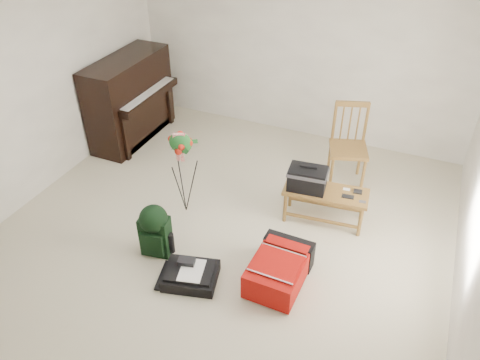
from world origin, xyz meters
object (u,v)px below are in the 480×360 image
at_px(piano, 131,101).
at_px(dining_chair, 349,146).
at_px(green_backpack, 154,228).
at_px(flower_stand, 183,174).
at_px(red_suitcase, 281,266).
at_px(black_duffel, 191,274).
at_px(bench, 313,182).

height_order(piano, dining_chair, piano).
xyz_separation_m(piano, green_backpack, (1.66, -2.06, -0.26)).
xyz_separation_m(dining_chair, green_backpack, (-1.57, -2.19, -0.18)).
distance_m(piano, green_backpack, 2.66).
xyz_separation_m(piano, flower_stand, (1.60, -1.29, -0.05)).
xyz_separation_m(red_suitcase, black_duffel, (-0.83, -0.40, -0.09)).
height_order(piano, black_duffel, piano).
height_order(bench, dining_chair, dining_chair).
bearing_deg(bench, piano, 158.87).
bearing_deg(dining_chair, red_suitcase, -113.64).
relative_size(dining_chair, green_backpack, 1.72).
xyz_separation_m(piano, red_suitcase, (3.03, -1.88, -0.43)).
distance_m(dining_chair, flower_stand, 2.16).
height_order(piano, flower_stand, piano).
bearing_deg(green_backpack, red_suitcase, -1.77).
distance_m(green_backpack, flower_stand, 0.80).
bearing_deg(piano, flower_stand, -38.87).
distance_m(red_suitcase, flower_stand, 1.60).
bearing_deg(black_duffel, dining_chair, 52.47).
relative_size(green_backpack, flower_stand, 0.56).
relative_size(bench, red_suitcase, 1.31).
height_order(green_backpack, flower_stand, flower_stand).
bearing_deg(piano, black_duffel, -45.97).
xyz_separation_m(bench, flower_stand, (-1.44, -0.48, 0.02)).
relative_size(piano, flower_stand, 1.34).
xyz_separation_m(dining_chair, red_suitcase, (-0.20, -2.00, -0.35)).
bearing_deg(flower_stand, dining_chair, 20.98).
distance_m(red_suitcase, black_duffel, 0.93).
distance_m(bench, black_duffel, 1.74).
relative_size(bench, green_backpack, 1.60).
distance_m(piano, dining_chair, 3.24).
distance_m(bench, red_suitcase, 1.12).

